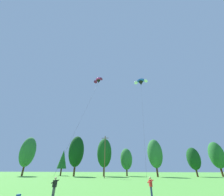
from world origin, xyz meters
name	(u,v)px	position (x,y,z in m)	size (l,w,h in m)	color
treeline_tree_a	(28,152)	(-34.39, 55.04, 8.14)	(5.43, 5.43, 13.44)	#472D19
treeline_tree_b	(63,159)	(-22.33, 60.00, 5.70)	(3.60, 3.60, 9.10)	#472D19
treeline_tree_c	(76,151)	(-15.24, 55.00, 8.09)	(5.41, 5.41, 13.37)	#472D19
treeline_tree_d	(104,153)	(-5.12, 56.52, 7.59)	(5.19, 5.19, 12.54)	#472D19
treeline_tree_e	(126,159)	(2.71, 58.84, 5.57)	(4.28, 4.28, 9.20)	#472D19
treeline_tree_f	(155,153)	(12.59, 55.11, 7.03)	(4.93, 4.93, 11.61)	#472D19
treeline_tree_g	(193,159)	(25.51, 57.34, 5.44)	(4.23, 4.23, 8.99)	#472D19
treeline_tree_h	(216,155)	(34.09, 59.14, 6.65)	(4.77, 4.77, 10.99)	#472D19
utility_pole	(105,155)	(-3.27, 46.75, 6.02)	(2.20, 0.26, 11.50)	brown
kite_flyer_near	(55,185)	(-3.30, 18.09, 1.00)	(0.65, 0.67, 1.69)	#4C4C51
kite_flyer_mid	(151,185)	(6.08, 19.59, 1.00)	(0.62, 0.65, 1.69)	navy
parafoil_kite_high_magenta	(98,80)	(-1.53, 26.51, 18.77)	(3.29, 9.32, 17.78)	#D12893
parafoil_kite_mid_blue_white	(141,82)	(8.19, 35.51, 23.55)	(4.33, 16.92, 22.90)	blue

